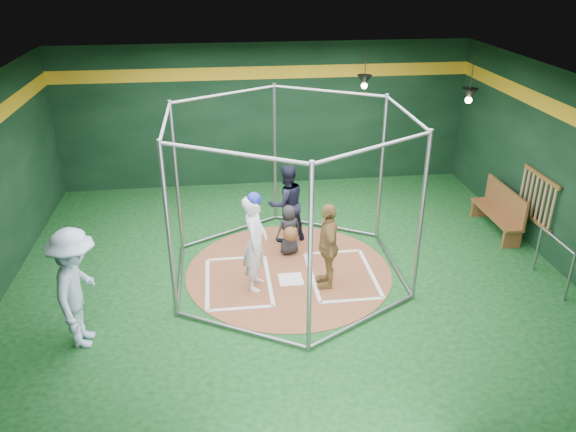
{
  "coord_description": "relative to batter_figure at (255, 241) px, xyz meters",
  "views": [
    {
      "loc": [
        -1.15,
        -8.92,
        5.4
      ],
      "look_at": [
        0.0,
        0.1,
        1.1
      ],
      "focal_mm": 35.0,
      "sensor_mm": 36.0,
      "label": 1
    }
  ],
  "objects": [
    {
      "name": "batter_box_right",
      "position": [
        1.59,
        0.19,
        -0.89
      ],
      "size": [
        1.17,
        1.77,
        0.01
      ],
      "color": "white",
      "rests_on": "clay_disc"
    },
    {
      "name": "batter_figure",
      "position": [
        0.0,
        0.0,
        0.0
      ],
      "size": [
        0.56,
        0.72,
        1.81
      ],
      "color": "white",
      "rests_on": "clay_disc"
    },
    {
      "name": "umpire",
      "position": [
        0.75,
        1.7,
        -0.08
      ],
      "size": [
        0.95,
        0.84,
        1.63
      ],
      "primitive_type": "imported",
      "rotation": [
        0.0,
        0.0,
        3.47
      ],
      "color": "black",
      "rests_on": "clay_disc"
    },
    {
      "name": "bat_rack",
      "position": [
        5.56,
        0.84,
        0.14
      ],
      "size": [
        0.07,
        1.25,
        0.98
      ],
      "color": "brown",
      "rests_on": "room_shell"
    },
    {
      "name": "visitor_leopard",
      "position": [
        1.25,
        -0.09,
        -0.11
      ],
      "size": [
        0.44,
        0.94,
        1.57
      ],
      "primitive_type": "imported",
      "rotation": [
        0.0,
        0.0,
        -1.64
      ],
      "color": "tan",
      "rests_on": "clay_disc"
    },
    {
      "name": "catcher_figure",
      "position": [
        0.73,
        1.12,
        -0.39
      ],
      "size": [
        0.56,
        0.61,
        1.01
      ],
      "color": "black",
      "rests_on": "clay_disc"
    },
    {
      "name": "room_shell",
      "position": [
        0.64,
        0.45,
        0.84
      ],
      "size": [
        10.1,
        9.1,
        3.53
      ],
      "color": "#0D3A14",
      "rests_on": "ground"
    },
    {
      "name": "batting_cage",
      "position": [
        0.64,
        0.44,
        0.59
      ],
      "size": [
        4.05,
        4.67,
        3.0
      ],
      "color": "gray",
      "rests_on": "ground"
    },
    {
      "name": "home_plate",
      "position": [
        0.64,
        0.14,
        -0.89
      ],
      "size": [
        0.43,
        0.43,
        0.01
      ],
      "primitive_type": "cube",
      "color": "white",
      "rests_on": "clay_disc"
    },
    {
      "name": "steel_railing",
      "position": [
        5.19,
        -0.59,
        -0.3
      ],
      "size": [
        0.05,
        1.07,
        0.92
      ],
      "color": "gray",
      "rests_on": "ground"
    },
    {
      "name": "pendant_lamp_far",
      "position": [
        4.64,
        2.44,
        1.83
      ],
      "size": [
        0.34,
        0.34,
        0.9
      ],
      "color": "black",
      "rests_on": "room_shell"
    },
    {
      "name": "bystander_blue",
      "position": [
        -2.69,
        -1.21,
        0.04
      ],
      "size": [
        0.75,
        1.25,
        1.9
      ],
      "primitive_type": "imported",
      "rotation": [
        0.0,
        0.0,
        1.53
      ],
      "color": "#A8C4DE",
      "rests_on": "ground"
    },
    {
      "name": "pendant_lamp_near",
      "position": [
        2.84,
        4.04,
        1.83
      ],
      "size": [
        0.34,
        0.34,
        0.9
      ],
      "color": "black",
      "rests_on": "room_shell"
    },
    {
      "name": "dugout_bench",
      "position": [
        5.26,
        1.56,
        -0.41
      ],
      "size": [
        0.39,
        1.68,
        0.98
      ],
      "color": "brown",
      "rests_on": "ground"
    },
    {
      "name": "batter_box_left",
      "position": [
        -0.31,
        0.19,
        -0.89
      ],
      "size": [
        1.17,
        1.77,
        0.01
      ],
      "color": "white",
      "rests_on": "clay_disc"
    },
    {
      "name": "clay_disc",
      "position": [
        0.64,
        0.44,
        -0.9
      ],
      "size": [
        3.8,
        3.8,
        0.01
      ],
      "primitive_type": "cylinder",
      "color": "brown",
      "rests_on": "ground"
    }
  ]
}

